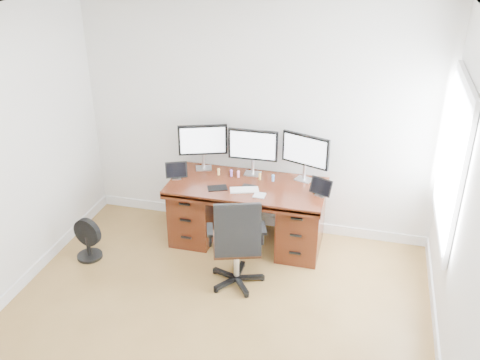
% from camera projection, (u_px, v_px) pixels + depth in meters
% --- Properties ---
extents(ground, '(4.50, 4.50, 0.00)m').
position_uv_depth(ground, '(196.00, 355.00, 4.56)').
color(ground, olive).
rests_on(ground, ground).
extents(back_wall, '(4.00, 0.10, 2.70)m').
position_uv_depth(back_wall, '(257.00, 118.00, 5.91)').
color(back_wall, white).
rests_on(back_wall, ground).
extents(right_wall, '(0.10, 4.50, 2.70)m').
position_uv_depth(right_wall, '(475.00, 249.00, 3.60)').
color(right_wall, white).
rests_on(right_wall, ground).
extents(desk, '(1.70, 0.80, 0.75)m').
position_uv_depth(desk, '(247.00, 211.00, 5.97)').
color(desk, '#471C0E').
rests_on(desk, ground).
extents(office_chair, '(0.68, 0.68, 1.01)m').
position_uv_depth(office_chair, '(237.00, 257.00, 5.29)').
color(office_chair, black).
rests_on(office_chair, ground).
extents(floor_fan, '(0.33, 0.27, 0.47)m').
position_uv_depth(floor_fan, '(87.00, 240.00, 5.76)').
color(floor_fan, black).
rests_on(floor_fan, ground).
extents(monitor_left, '(0.53, 0.22, 0.53)m').
position_uv_depth(monitor_left, '(203.00, 141.00, 6.00)').
color(monitor_left, silver).
rests_on(monitor_left, desk).
extents(monitor_center, '(0.55, 0.15, 0.53)m').
position_uv_depth(monitor_center, '(253.00, 147.00, 5.87)').
color(monitor_center, silver).
rests_on(monitor_center, desk).
extents(monitor_right, '(0.53, 0.22, 0.53)m').
position_uv_depth(monitor_right, '(305.00, 152.00, 5.74)').
color(monitor_right, silver).
rests_on(monitor_right, desk).
extents(tablet_left, '(0.25, 0.16, 0.19)m').
position_uv_depth(tablet_left, '(176.00, 171.00, 5.88)').
color(tablet_left, silver).
rests_on(tablet_left, desk).
extents(tablet_right, '(0.25, 0.15, 0.19)m').
position_uv_depth(tablet_right, '(321.00, 188.00, 5.52)').
color(tablet_right, silver).
rests_on(tablet_right, desk).
extents(keyboard, '(0.33, 0.22, 0.01)m').
position_uv_depth(keyboard, '(244.00, 190.00, 5.66)').
color(keyboard, white).
rests_on(keyboard, desk).
extents(trackpad, '(0.12, 0.12, 0.01)m').
position_uv_depth(trackpad, '(259.00, 195.00, 5.55)').
color(trackpad, '#B9BBC0').
rests_on(trackpad, desk).
extents(drawing_tablet, '(0.24, 0.20, 0.01)m').
position_uv_depth(drawing_tablet, '(217.00, 188.00, 5.70)').
color(drawing_tablet, black).
rests_on(drawing_tablet, desk).
extents(phone, '(0.15, 0.08, 0.01)m').
position_uv_depth(phone, '(249.00, 186.00, 5.74)').
color(phone, black).
rests_on(phone, desk).
extents(figurine_yellow, '(0.03, 0.03, 0.08)m').
position_uv_depth(figurine_yellow, '(219.00, 171.00, 5.98)').
color(figurine_yellow, '#E4BF66').
rests_on(figurine_yellow, desk).
extents(figurine_purple, '(0.03, 0.03, 0.08)m').
position_uv_depth(figurine_purple, '(231.00, 173.00, 5.94)').
color(figurine_purple, '#AA64E1').
rests_on(figurine_purple, desk).
extents(figurine_pink, '(0.03, 0.03, 0.08)m').
position_uv_depth(figurine_pink, '(238.00, 173.00, 5.92)').
color(figurine_pink, pink).
rests_on(figurine_pink, desk).
extents(figurine_orange, '(0.03, 0.03, 0.08)m').
position_uv_depth(figurine_orange, '(260.00, 176.00, 5.87)').
color(figurine_orange, '#FAC958').
rests_on(figurine_orange, desk).
extents(figurine_blue, '(0.03, 0.03, 0.08)m').
position_uv_depth(figurine_blue, '(273.00, 177.00, 5.84)').
color(figurine_blue, '#5E98DC').
rests_on(figurine_blue, desk).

